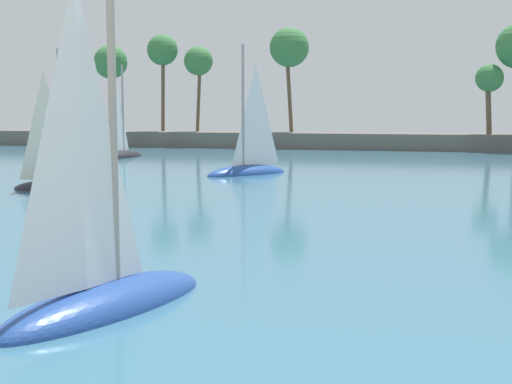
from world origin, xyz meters
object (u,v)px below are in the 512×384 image
at_px(sailboat_mid_bay, 55,177).
at_px(sailboat_toward_headland, 248,162).
at_px(sailboat_near_shore, 102,274).
at_px(sailboat_far_left, 121,149).

xyz_separation_m(sailboat_mid_bay, sailboat_toward_headland, (7.37, 12.31, 0.11)).
height_order(sailboat_near_shore, sailboat_far_left, sailboat_far_left).
relative_size(sailboat_mid_bay, sailboat_far_left, 0.90).
xyz_separation_m(sailboat_near_shore, sailboat_mid_bay, (-13.00, 20.61, -0.08)).
bearing_deg(sailboat_mid_bay, sailboat_toward_headland, 59.10).
height_order(sailboat_near_shore, sailboat_mid_bay, sailboat_near_shore).
height_order(sailboat_near_shore, sailboat_toward_headland, sailboat_toward_headland).
bearing_deg(sailboat_far_left, sailboat_near_shore, -65.41).
distance_m(sailboat_toward_headland, sailboat_far_left, 20.38).
relative_size(sailboat_mid_bay, sailboat_toward_headland, 0.87).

